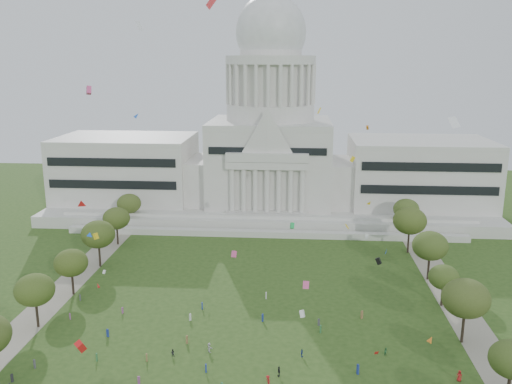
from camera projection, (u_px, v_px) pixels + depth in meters
ground at (237, 382)px, 96.71m from camera, size 400.00×400.00×0.00m
capitol at (270, 153)px, 201.41m from camera, size 160.00×64.50×91.30m
path_left at (51, 301)px, 129.31m from camera, size 8.00×160.00×0.04m
path_right at (463, 315)px, 122.21m from camera, size 8.00×160.00×0.04m
row_tree_r_1 at (512, 359)px, 89.78m from camera, size 7.58×7.58×10.78m
row_tree_l_2 at (35, 290)px, 114.77m from camera, size 8.42×8.42×11.97m
row_tree_r_2 at (466, 298)px, 108.03m from camera, size 9.55×9.55×13.58m
row_tree_l_3 at (71, 263)px, 130.86m from camera, size 8.12×8.12×11.55m
row_tree_r_3 at (444, 277)px, 125.14m from camera, size 7.01×7.01×9.98m
row_tree_l_4 at (98, 234)px, 148.50m from camera, size 9.29×9.29×13.21m
row_tree_r_4 at (430, 246)px, 139.65m from camera, size 9.19×9.19×13.06m
row_tree_l_5 at (116, 218)px, 166.82m from camera, size 8.33×8.33×11.85m
row_tree_r_5 at (410, 221)px, 159.11m from camera, size 9.82×9.82×13.96m
row_tree_l_6 at (129, 204)px, 184.53m from camera, size 8.19×8.19×11.64m
row_tree_r_6 at (406, 209)px, 176.64m from camera, size 8.42×8.42×11.97m
person_0 at (459, 376)px, 96.78m from camera, size 1.18×0.99×2.07m
person_2 at (386, 352)px, 105.24m from camera, size 0.91×0.84×1.59m
person_3 at (268, 381)px, 95.44m from camera, size 1.19×1.42×1.96m
person_4 at (279, 371)px, 98.24m from camera, size 0.95×1.30×1.98m
person_5 at (209, 347)px, 106.43m from camera, size 1.70×1.86×1.96m
person_8 at (173, 353)px, 104.91m from camera, size 0.75×0.48×1.52m
person_10 at (302, 353)px, 104.65m from camera, size 0.77×1.07×1.64m
distant_crowd at (196, 340)px, 109.61m from camera, size 66.56×41.24×1.94m
kite_swarm at (254, 237)px, 98.34m from camera, size 84.08×109.07×61.31m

